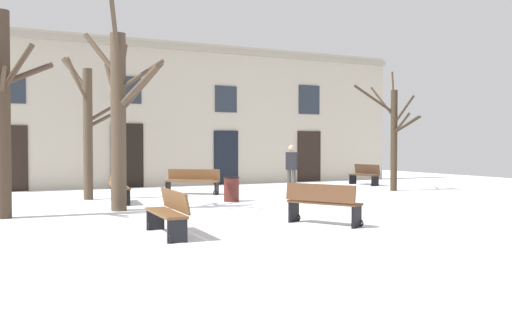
{
  "coord_description": "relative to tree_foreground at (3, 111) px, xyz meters",
  "views": [
    {
      "loc": [
        -7.45,
        -13.51,
        1.73
      ],
      "look_at": [
        0.0,
        1.75,
        1.26
      ],
      "focal_mm": 38.88,
      "sensor_mm": 36.0,
      "label": 1
    }
  ],
  "objects": [
    {
      "name": "bench_back_to_back_right",
      "position": [
        14.2,
        5.03,
        -2.07
      ],
      "size": [
        0.53,
        1.61,
        0.89
      ],
      "rotation": [
        0.0,
        0.0,
        4.77
      ],
      "color": "#3D2819",
      "rests_on": "ground"
    },
    {
      "name": "tree_foreground",
      "position": [
        0.0,
        0.0,
        0.0
      ],
      "size": [
        1.5,
        1.26,
        4.85
      ],
      "color": "#423326",
      "rests_on": "ground"
    },
    {
      "name": "bench_back_to_back_left",
      "position": [
        3.11,
        2.16,
        -2.06
      ],
      "size": [
        0.66,
        1.71,
        0.88
      ],
      "rotation": [
        0.0,
        0.0,
        1.46
      ],
      "color": "brown",
      "rests_on": "ground"
    },
    {
      "name": "tree_center",
      "position": [
        2.78,
        0.34,
        0.09
      ],
      "size": [
        1.98,
        2.38,
        5.39
      ],
      "color": "#4C3D2D",
      "rests_on": "ground"
    },
    {
      "name": "tree_right_of_center",
      "position": [
        2.5,
        3.77,
        -0.15
      ],
      "size": [
        2.11,
        2.28,
        4.59
      ],
      "color": "#4C3D2D",
      "rests_on": "ground"
    },
    {
      "name": "bench_far_corner",
      "position": [
        6.12,
        -4.18,
        -2.05
      ],
      "size": [
        1.17,
        1.66,
        0.89
      ],
      "rotation": [
        0.0,
        0.0,
        2.07
      ],
      "color": "#51331E",
      "rests_on": "ground"
    },
    {
      "name": "person_crossing_plaza",
      "position": [
        9.52,
        3.15,
        -1.57
      ],
      "size": [
        0.42,
        0.42,
        1.71
      ],
      "rotation": [
        0.0,
        0.0,
        2.36
      ],
      "color": "#403D3A",
      "rests_on": "ground"
    },
    {
      "name": "bench_near_lamp",
      "position": [
        2.72,
        -4.07,
        -2.07
      ],
      "size": [
        0.51,
        1.8,
        0.87
      ],
      "rotation": [
        0.0,
        0.0,
        4.67
      ],
      "color": "brown",
      "rests_on": "ground"
    },
    {
      "name": "litter_bin",
      "position": [
        6.32,
        1.2,
        -2.14
      ],
      "size": [
        0.49,
        0.49,
        0.75
      ],
      "color": "#4C1E19",
      "rests_on": "ground"
    },
    {
      "name": "tree_near_facade",
      "position": [
        13.32,
        2.12,
        -0.36
      ],
      "size": [
        2.3,
        2.46,
        4.55
      ],
      "color": "#382B1E",
      "rests_on": "ground"
    },
    {
      "name": "building_facade",
      "position": [
        7.08,
        8.24,
        0.55
      ],
      "size": [
        21.0,
        0.6,
        6.04
      ],
      "color": "#BCB29E",
      "rests_on": "ground"
    },
    {
      "name": "bench_by_litter_bin",
      "position": [
        6.09,
        4.07,
        -2.06
      ],
      "size": [
        1.78,
        1.5,
        0.88
      ],
      "rotation": [
        0.0,
        0.0,
        5.64
      ],
      "color": "brown",
      "rests_on": "ground"
    },
    {
      "name": "streetlamp",
      "position": [
        3.93,
        6.66,
        0.02
      ],
      "size": [
        0.3,
        0.3,
        4.19
      ],
      "color": "black",
      "rests_on": "ground"
    },
    {
      "name": "ground_plane",
      "position": [
        7.08,
        -0.69,
        -2.52
      ],
      "size": [
        33.61,
        33.61,
        0.0
      ],
      "primitive_type": "plane",
      "color": "white"
    }
  ]
}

